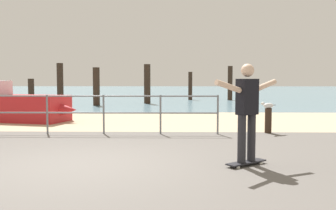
{
  "coord_description": "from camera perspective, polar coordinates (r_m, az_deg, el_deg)",
  "views": [
    {
      "loc": [
        1.58,
        -6.55,
        1.5
      ],
      "look_at": [
        1.37,
        2.0,
        0.9
      ],
      "focal_mm": 41.62,
      "sensor_mm": 36.0,
      "label": 1
    }
  ],
  "objects": [
    {
      "name": "skateboarder",
      "position": [
        6.65,
        11.5,
        -0.24
      ],
      "size": [
        1.19,
        0.96,
        1.65
      ],
      "color": "#26262B",
      "rests_on": "skateboard"
    },
    {
      "name": "skateboard",
      "position": [
        6.78,
        11.39,
        -8.26
      ],
      "size": [
        0.75,
        0.65,
        0.08
      ],
      "color": "black",
      "rests_on": "ground"
    },
    {
      "name": "beach_strip",
      "position": [
        13.73,
        -5.25,
        -2.27
      ],
      "size": [
        24.0,
        6.0,
        0.04
      ],
      "primitive_type": "cube",
      "color": "tan",
      "rests_on": "ground"
    },
    {
      "name": "sailboat",
      "position": [
        14.48,
        -22.28,
        -0.17
      ],
      "size": [
        5.07,
        2.41,
        4.52
      ],
      "color": "#B21E23",
      "rests_on": "ground"
    },
    {
      "name": "groyne_post_1",
      "position": [
        23.81,
        -15.52,
        3.1
      ],
      "size": [
        0.38,
        0.38,
        2.35
      ],
      "primitive_type": "cylinder",
      "color": "#332319",
      "rests_on": "ground"
    },
    {
      "name": "groyne_post_2",
      "position": [
        21.08,
        -10.45,
        2.66
      ],
      "size": [
        0.36,
        0.36,
        2.05
      ],
      "primitive_type": "cylinder",
      "color": "#332319",
      "rests_on": "ground"
    },
    {
      "name": "bollard_short",
      "position": [
        10.76,
        14.46,
        -2.28
      ],
      "size": [
        0.18,
        0.18,
        0.69
      ],
      "primitive_type": "cylinder",
      "color": "#332319",
      "rests_on": "ground"
    },
    {
      "name": "groyne_post_3",
      "position": [
        22.33,
        -3.06,
        3.08
      ],
      "size": [
        0.37,
        0.37,
        2.27
      ],
      "primitive_type": "cylinder",
      "color": "#332319",
      "rests_on": "ground"
    },
    {
      "name": "groyne_post_4",
      "position": [
        26.06,
        3.28,
        2.8
      ],
      "size": [
        0.27,
        0.27,
        1.89
      ],
      "primitive_type": "cylinder",
      "color": "#332319",
      "rests_on": "ground"
    },
    {
      "name": "railing_fence",
      "position": [
        10.75,
        -17.29,
        -0.48
      ],
      "size": [
        9.05,
        0.05,
        1.05
      ],
      "color": "slate",
      "rests_on": "ground"
    },
    {
      "name": "groyne_post_5",
      "position": [
        25.84,
        9.08,
        3.16
      ],
      "size": [
        0.31,
        0.31,
        2.26
      ],
      "primitive_type": "cylinder",
      "color": "#332319",
      "rests_on": "ground"
    },
    {
      "name": "ground_plane",
      "position": [
        5.96,
        -14.27,
        -10.69
      ],
      "size": [
        24.0,
        10.0,
        0.04
      ],
      "primitive_type": "cube",
      "color": "#605B56",
      "rests_on": "ground"
    },
    {
      "name": "groyne_post_0",
      "position": [
        26.8,
        -19.41,
        2.13
      ],
      "size": [
        0.39,
        0.39,
        1.43
      ],
      "primitive_type": "cylinder",
      "color": "#332319",
      "rests_on": "ground"
    },
    {
      "name": "sea_surface",
      "position": [
        41.61,
        -0.82,
        1.97
      ],
      "size": [
        72.0,
        50.0,
        0.04
      ],
      "primitive_type": "cube",
      "color": "slate",
      "rests_on": "ground"
    },
    {
      "name": "seagull",
      "position": [
        10.72,
        14.43,
        -0.05
      ],
      "size": [
        0.45,
        0.28,
        0.18
      ],
      "color": "white",
      "rests_on": "bollard_short"
    }
  ]
}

